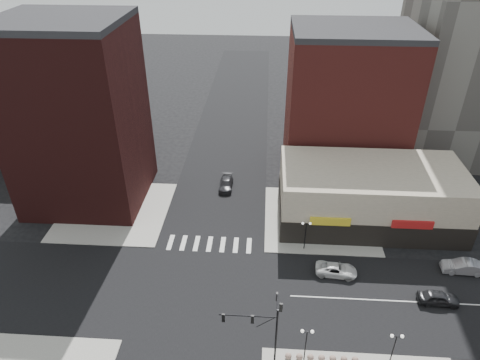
{
  "coord_description": "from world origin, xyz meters",
  "views": [
    {
      "loc": [
        6.54,
        -33.9,
        36.25
      ],
      "look_at": [
        3.95,
        6.48,
        11.0
      ],
      "focal_mm": 32.0,
      "sensor_mm": 36.0,
      "label": 1
    }
  ],
  "objects_px": {
    "street_lamp_se_a": "(307,337)",
    "traffic_signal": "(266,321)",
    "white_suv": "(336,270)",
    "dark_sedan_north": "(226,184)",
    "street_lamp_ne": "(306,229)",
    "dark_sedan_east": "(438,298)",
    "street_lamp_se_b": "(395,342)",
    "silver_sedan": "(463,267)"
  },
  "relations": [
    {
      "from": "traffic_signal",
      "to": "silver_sedan",
      "type": "relative_size",
      "value": 1.58
    },
    {
      "from": "street_lamp_se_a",
      "to": "dark_sedan_east",
      "type": "height_order",
      "value": "street_lamp_se_a"
    },
    {
      "from": "street_lamp_se_a",
      "to": "street_lamp_ne",
      "type": "distance_m",
      "value": 16.03
    },
    {
      "from": "street_lamp_se_a",
      "to": "white_suv",
      "type": "relative_size",
      "value": 0.86
    },
    {
      "from": "dark_sedan_east",
      "to": "street_lamp_ne",
      "type": "bearing_deg",
      "value": 62.55
    },
    {
      "from": "dark_sedan_north",
      "to": "street_lamp_se_b",
      "type": "bearing_deg",
      "value": -58.25
    },
    {
      "from": "street_lamp_ne",
      "to": "white_suv",
      "type": "bearing_deg",
      "value": -50.21
    },
    {
      "from": "dark_sedan_east",
      "to": "silver_sedan",
      "type": "relative_size",
      "value": 0.89
    },
    {
      "from": "white_suv",
      "to": "dark_sedan_east",
      "type": "height_order",
      "value": "dark_sedan_east"
    },
    {
      "from": "dark_sedan_east",
      "to": "street_lamp_se_b",
      "type": "bearing_deg",
      "value": 140.98
    },
    {
      "from": "street_lamp_ne",
      "to": "dark_sedan_east",
      "type": "height_order",
      "value": "street_lamp_ne"
    },
    {
      "from": "silver_sedan",
      "to": "dark_sedan_north",
      "type": "height_order",
      "value": "silver_sedan"
    },
    {
      "from": "street_lamp_se_a",
      "to": "silver_sedan",
      "type": "height_order",
      "value": "street_lamp_se_a"
    },
    {
      "from": "street_lamp_se_b",
      "to": "silver_sedan",
      "type": "distance_m",
      "value": 17.64
    },
    {
      "from": "street_lamp_se_b",
      "to": "dark_sedan_east",
      "type": "bearing_deg",
      "value": 48.91
    },
    {
      "from": "silver_sedan",
      "to": "traffic_signal",
      "type": "bearing_deg",
      "value": -58.22
    },
    {
      "from": "traffic_signal",
      "to": "silver_sedan",
      "type": "distance_m",
      "value": 26.97
    },
    {
      "from": "street_lamp_se_b",
      "to": "white_suv",
      "type": "relative_size",
      "value": 0.86
    },
    {
      "from": "white_suv",
      "to": "dark_sedan_north",
      "type": "bearing_deg",
      "value": 44.68
    },
    {
      "from": "street_lamp_se_a",
      "to": "traffic_signal",
      "type": "bearing_deg",
      "value": 177.43
    },
    {
      "from": "street_lamp_se_a",
      "to": "dark_sedan_east",
      "type": "xyz_separation_m",
      "value": [
        15.03,
        8.06,
        -2.54
      ]
    },
    {
      "from": "dark_sedan_east",
      "to": "dark_sedan_north",
      "type": "distance_m",
      "value": 33.22
    },
    {
      "from": "white_suv",
      "to": "dark_sedan_north",
      "type": "distance_m",
      "value": 23.13
    },
    {
      "from": "traffic_signal",
      "to": "dark_sedan_north",
      "type": "distance_m",
      "value": 30.51
    },
    {
      "from": "white_suv",
      "to": "dark_sedan_north",
      "type": "height_order",
      "value": "dark_sedan_north"
    },
    {
      "from": "silver_sedan",
      "to": "white_suv",
      "type": "bearing_deg",
      "value": -82.32
    },
    {
      "from": "street_lamp_ne",
      "to": "dark_sedan_east",
      "type": "relative_size",
      "value": 0.94
    },
    {
      "from": "silver_sedan",
      "to": "street_lamp_ne",
      "type": "bearing_deg",
      "value": -96.14
    },
    {
      "from": "street_lamp_se_a",
      "to": "street_lamp_ne",
      "type": "xyz_separation_m",
      "value": [
        1.0,
        16.0,
        0.0
      ]
    },
    {
      "from": "traffic_signal",
      "to": "street_lamp_ne",
      "type": "distance_m",
      "value": 16.62
    },
    {
      "from": "traffic_signal",
      "to": "street_lamp_se_b",
      "type": "relative_size",
      "value": 1.87
    },
    {
      "from": "street_lamp_se_a",
      "to": "white_suv",
      "type": "height_order",
      "value": "street_lamp_se_a"
    },
    {
      "from": "street_lamp_se_a",
      "to": "street_lamp_se_b",
      "type": "bearing_deg",
      "value": 0.0
    },
    {
      "from": "street_lamp_se_b",
      "to": "silver_sedan",
      "type": "xyz_separation_m",
      "value": [
        11.51,
        13.13,
        -2.48
      ]
    },
    {
      "from": "silver_sedan",
      "to": "street_lamp_se_a",
      "type": "bearing_deg",
      "value": -53.39
    },
    {
      "from": "street_lamp_se_a",
      "to": "white_suv",
      "type": "distance_m",
      "value": 12.9
    },
    {
      "from": "dark_sedan_north",
      "to": "dark_sedan_east",
      "type": "bearing_deg",
      "value": -40.36
    },
    {
      "from": "dark_sedan_east",
      "to": "dark_sedan_north",
      "type": "xyz_separation_m",
      "value": [
        -25.22,
        21.63,
        -0.04
      ]
    },
    {
      "from": "street_lamp_se_b",
      "to": "street_lamp_ne",
      "type": "bearing_deg",
      "value": 113.63
    },
    {
      "from": "street_lamp_se_a",
      "to": "dark_sedan_north",
      "type": "height_order",
      "value": "street_lamp_se_a"
    },
    {
      "from": "white_suv",
      "to": "silver_sedan",
      "type": "xyz_separation_m",
      "value": [
        15.03,
        1.32,
        0.14
      ]
    },
    {
      "from": "traffic_signal",
      "to": "silver_sedan",
      "type": "bearing_deg",
      "value": 29.11
    }
  ]
}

